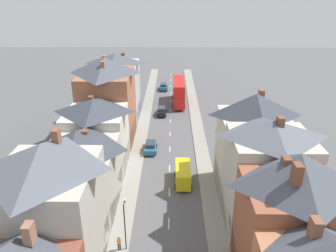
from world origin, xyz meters
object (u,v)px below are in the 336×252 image
at_px(double_decker_bus_lead, 179,91).
at_px(street_lamp, 125,223).
at_px(car_near_silver, 162,111).
at_px(delivery_van, 183,174).
at_px(car_parked_left_a, 150,146).
at_px(pedestrian_mid_right, 119,243).
at_px(car_mid_black, 164,87).

height_order(double_decker_bus_lead, street_lamp, street_lamp).
xyz_separation_m(car_near_silver, delivery_van, (3.60, -24.98, 0.48)).
xyz_separation_m(car_parked_left_a, pedestrian_mid_right, (-1.82, -21.45, 0.20)).
height_order(car_parked_left_a, delivery_van, delivery_van).
bearing_deg(delivery_van, car_near_silver, 98.20).
distance_m(car_mid_black, street_lamp, 54.73).
bearing_deg(delivery_van, car_parked_left_a, 118.54).
xyz_separation_m(car_parked_left_a, street_lamp, (-1.15, -21.17, 2.41)).
bearing_deg(double_decker_bus_lead, street_lamp, -97.79).
relative_size(car_mid_black, delivery_van, 0.87).
bearing_deg(car_parked_left_a, pedestrian_mid_right, -94.86).
xyz_separation_m(double_decker_bus_lead, pedestrian_mid_right, (-6.71, -44.46, -1.78)).
height_order(car_parked_left_a, car_mid_black, car_parked_left_a).
bearing_deg(pedestrian_mid_right, double_decker_bus_lead, 81.41).
distance_m(double_decker_bus_lead, street_lamp, 44.59).
distance_m(double_decker_bus_lead, car_parked_left_a, 23.60).
distance_m(car_parked_left_a, delivery_van, 10.27).
distance_m(pedestrian_mid_right, street_lamp, 2.33).
height_order(car_near_silver, car_parked_left_a, car_near_silver).
distance_m(car_near_silver, delivery_van, 25.24).
bearing_deg(car_mid_black, street_lamp, -92.57).
height_order(double_decker_bus_lead, car_near_silver, double_decker_bus_lead).
height_order(car_parked_left_a, pedestrian_mid_right, pedestrian_mid_right).
height_order(car_mid_black, street_lamp, street_lamp).
bearing_deg(car_mid_black, car_parked_left_a, -92.23).
bearing_deg(car_near_silver, car_mid_black, 90.00).
relative_size(double_decker_bus_lead, pedestrian_mid_right, 6.71).
bearing_deg(pedestrian_mid_right, delivery_van, 61.61).
bearing_deg(double_decker_bus_lead, car_near_silver, -117.03).
distance_m(car_parked_left_a, car_mid_black, 33.48).
relative_size(car_mid_black, pedestrian_mid_right, 2.82).
relative_size(delivery_van, pedestrian_mid_right, 3.23).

